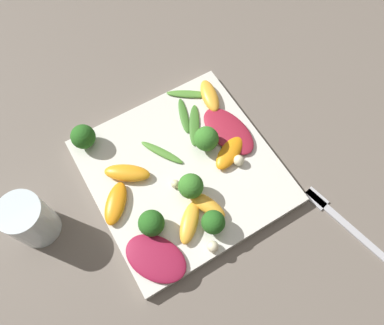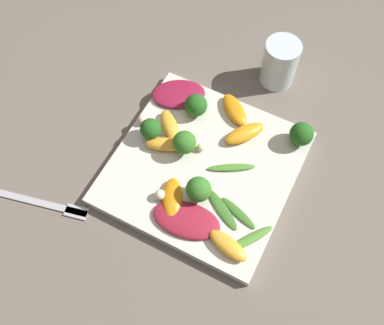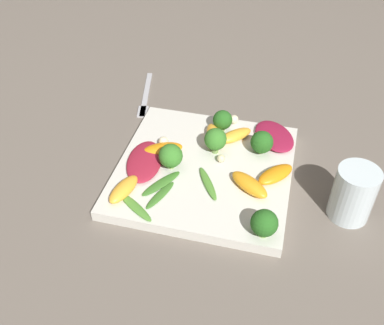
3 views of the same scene
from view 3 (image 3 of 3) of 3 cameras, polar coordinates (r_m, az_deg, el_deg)
The scene contains 24 objects.
ground_plane at distance 0.78m, azimuth 1.61°, elevation -1.48°, with size 2.40×2.40×0.00m, color #6B6056.
plate at distance 0.77m, azimuth 1.62°, elevation -0.98°, with size 0.29×0.29×0.02m.
drinking_glass at distance 0.72m, azimuth 19.81°, elevation -3.75°, with size 0.06×0.06×0.09m.
fork at distance 0.96m, azimuth -5.97°, elevation 8.11°, with size 0.05×0.17×0.01m.
radicchio_leaf_0 at distance 0.77m, azimuth -6.05°, elevation 0.16°, with size 0.08×0.12×0.01m.
radicchio_leaf_1 at distance 0.83m, azimuth 10.40°, elevation 3.33°, with size 0.10×0.11×0.01m.
orange_segment_0 at distance 0.81m, azimuth 2.91°, elevation 3.44°, with size 0.05×0.07×0.02m.
orange_segment_1 at distance 0.72m, azimuth -8.67°, elevation -3.37°, with size 0.04×0.07×0.02m.
orange_segment_2 at distance 0.72m, azimuth 7.30°, elevation -2.79°, with size 0.08×0.07×0.02m.
orange_segment_3 at distance 0.82m, azimuth 5.51°, elevation 3.43°, with size 0.07×0.07×0.02m.
orange_segment_4 at distance 0.79m, azimuth -3.74°, elevation 1.71°, with size 0.08×0.06×0.02m.
orange_segment_5 at distance 0.75m, azimuth 10.56°, elevation -1.46°, with size 0.07×0.07×0.02m.
broccoli_floret_0 at distance 0.83m, azimuth 3.90°, elevation 5.38°, with size 0.04×0.04×0.04m.
broccoli_floret_1 at distance 0.65m, azimuth 9.16°, elevation -7.64°, with size 0.04×0.04×0.04m.
broccoli_floret_2 at distance 0.78m, azimuth 3.00°, elevation 2.93°, with size 0.04×0.04×0.05m.
broccoli_floret_3 at distance 0.75m, azimuth -2.73°, elevation 0.84°, with size 0.04×0.04×0.05m.
broccoli_floret_4 at distance 0.79m, azimuth 8.86°, elevation 2.56°, with size 0.04×0.04×0.04m.
arugula_sprig_0 at distance 0.70m, azimuth -7.27°, elevation -5.55°, with size 0.08×0.06×0.01m.
arugula_sprig_1 at distance 0.71m, azimuth -4.06°, elevation -4.16°, with size 0.04×0.07×0.00m.
arugula_sprig_2 at distance 0.73m, azimuth 2.03°, elevation -2.66°, with size 0.05×0.08×0.01m.
arugula_sprig_3 at distance 0.73m, azimuth -3.93°, elevation -2.68°, with size 0.06×0.08×0.00m.
macadamia_nut_0 at distance 0.86m, azimuth 5.34°, elevation 5.47°, with size 0.02×0.02×0.02m.
macadamia_nut_1 at distance 0.80m, azimuth -3.65°, elevation 2.69°, with size 0.02×0.02×0.02m.
macadamia_nut_2 at distance 0.77m, azimuth 3.71°, elevation 0.52°, with size 0.01×0.01×0.01m.
Camera 3 is at (-0.12, 0.56, 0.53)m, focal length 42.00 mm.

